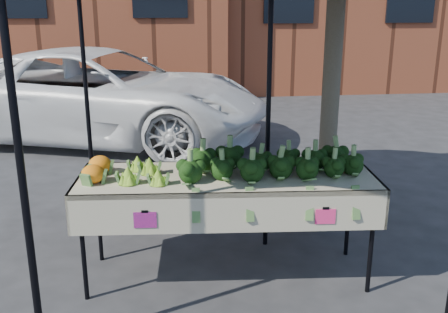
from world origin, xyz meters
TOP-DOWN VIEW (x-y plane):
  - ground at (0.00, 0.00)m, footprint 90.00×90.00m
  - table at (-0.02, 0.09)m, footprint 2.45×0.97m
  - canopy at (0.07, 0.71)m, footprint 3.16×3.16m
  - broccoli_heap at (0.34, 0.11)m, footprint 1.53×0.56m
  - romanesco_cluster at (-0.69, 0.12)m, footprint 0.42×0.56m
  - cauliflower_pair at (-1.06, 0.15)m, footprint 0.22×0.42m

SIDE VIEW (x-z plane):
  - ground at x=0.00m, z-range 0.00..0.00m
  - table at x=-0.02m, z-range 0.00..0.90m
  - cauliflower_pair at x=-1.06m, z-range 0.90..1.07m
  - romanesco_cluster at x=-0.69m, z-range 0.90..1.09m
  - broccoli_heap at x=0.34m, z-range 0.90..1.14m
  - canopy at x=0.07m, z-range 0.00..2.74m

